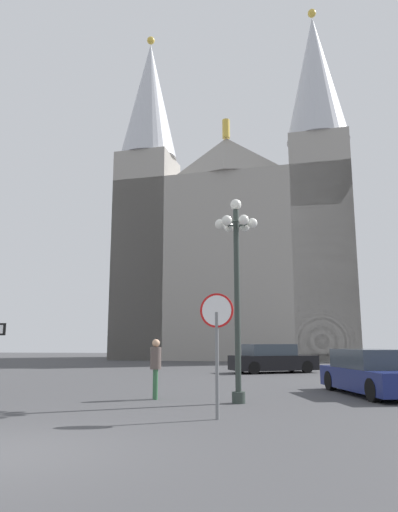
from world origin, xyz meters
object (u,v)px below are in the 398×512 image
at_px(stop_sign, 217,330).
at_px(pedestrian_walking, 156,363).
at_px(parked_car_near_navy, 373,373).
at_px(street_lamp, 237,270).
at_px(parked_car_far_black, 272,359).
at_px(cathedral, 234,241).

height_order(stop_sign, pedestrian_walking, stop_sign).
distance_m(parked_car_near_navy, pedestrian_walking, 6.80).
relative_size(street_lamp, parked_car_far_black, 1.18).
bearing_deg(parked_car_near_navy, street_lamp, -148.51).
xyz_separation_m(stop_sign, street_lamp, (0.32, 2.72, 1.75)).
bearing_deg(cathedral, parked_car_near_navy, -78.49).
bearing_deg(parked_car_far_black, street_lamp, -95.33).
relative_size(parked_car_near_navy, pedestrian_walking, 2.86).
bearing_deg(pedestrian_walking, parked_car_far_black, 73.48).
height_order(cathedral, parked_car_near_navy, cathedral).
height_order(street_lamp, parked_car_near_navy, street_lamp).
xyz_separation_m(street_lamp, pedestrian_walking, (-2.42, 0.55, -2.60)).
bearing_deg(street_lamp, parked_car_near_navy, 31.49).
distance_m(street_lamp, parked_car_far_black, 13.08).
relative_size(cathedral, pedestrian_walking, 19.55).
relative_size(stop_sign, parked_car_far_black, 0.56).
bearing_deg(parked_car_near_navy, stop_sign, -130.13).
height_order(cathedral, pedestrian_walking, cathedral).
bearing_deg(parked_car_near_navy, cathedral, 101.51).
distance_m(stop_sign, street_lamp, 3.25).
bearing_deg(cathedral, stop_sign, -87.58).
distance_m(street_lamp, parked_car_near_navy, 5.63).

